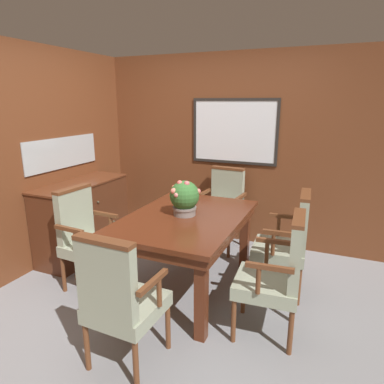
{
  "coord_description": "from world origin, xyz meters",
  "views": [
    {
      "loc": [
        1.41,
        -2.58,
        1.85
      ],
      "look_at": [
        0.12,
        0.42,
        0.98
      ],
      "focal_mm": 32.0,
      "sensor_mm": 36.0,
      "label": 1
    }
  ],
  "objects_px": {
    "chair_head_far": "(223,205)",
    "potted_plant": "(184,198)",
    "dining_table": "(186,226)",
    "chair_head_near": "(120,297)",
    "chair_right_near": "(278,272)",
    "chair_left_near": "(86,235)",
    "chair_right_far": "(288,240)",
    "sideboard_cabinet": "(84,218)"
  },
  "relations": [
    {
      "from": "dining_table",
      "to": "chair_head_near",
      "type": "distance_m",
      "value": 1.16
    },
    {
      "from": "chair_head_far",
      "to": "chair_right_near",
      "type": "distance_m",
      "value": 1.8
    },
    {
      "from": "chair_left_near",
      "to": "chair_right_far",
      "type": "bearing_deg",
      "value": -66.35
    },
    {
      "from": "chair_head_far",
      "to": "chair_head_near",
      "type": "relative_size",
      "value": 1.0
    },
    {
      "from": "potted_plant",
      "to": "chair_right_far",
      "type": "bearing_deg",
      "value": 18.31
    },
    {
      "from": "chair_head_far",
      "to": "chair_right_far",
      "type": "relative_size",
      "value": 1.0
    },
    {
      "from": "chair_right_far",
      "to": "chair_left_near",
      "type": "height_order",
      "value": "same"
    },
    {
      "from": "potted_plant",
      "to": "chair_head_far",
      "type": "bearing_deg",
      "value": 88.66
    },
    {
      "from": "potted_plant",
      "to": "sideboard_cabinet",
      "type": "distance_m",
      "value": 1.59
    },
    {
      "from": "chair_right_near",
      "to": "potted_plant",
      "type": "height_order",
      "value": "potted_plant"
    },
    {
      "from": "chair_right_far",
      "to": "chair_head_near",
      "type": "height_order",
      "value": "same"
    },
    {
      "from": "chair_right_near",
      "to": "chair_head_near",
      "type": "distance_m",
      "value": 1.22
    },
    {
      "from": "dining_table",
      "to": "chair_left_near",
      "type": "relative_size",
      "value": 1.48
    },
    {
      "from": "chair_right_near",
      "to": "chair_head_near",
      "type": "relative_size",
      "value": 1.0
    },
    {
      "from": "dining_table",
      "to": "chair_right_near",
      "type": "bearing_deg",
      "value": -20.88
    },
    {
      "from": "chair_right_near",
      "to": "chair_right_far",
      "type": "bearing_deg",
      "value": 177.34
    },
    {
      "from": "chair_left_near",
      "to": "sideboard_cabinet",
      "type": "xyz_separation_m",
      "value": [
        -0.56,
        0.61,
        -0.1
      ]
    },
    {
      "from": "chair_head_far",
      "to": "chair_head_near",
      "type": "distance_m",
      "value": 2.31
    },
    {
      "from": "chair_right_near",
      "to": "chair_head_far",
      "type": "bearing_deg",
      "value": -152.35
    },
    {
      "from": "chair_head_far",
      "to": "chair_left_near",
      "type": "distance_m",
      "value": 1.78
    },
    {
      "from": "chair_right_near",
      "to": "potted_plant",
      "type": "xyz_separation_m",
      "value": [
        -0.97,
        0.38,
        0.4
      ]
    },
    {
      "from": "chair_left_near",
      "to": "chair_head_near",
      "type": "bearing_deg",
      "value": -125.87
    },
    {
      "from": "chair_head_far",
      "to": "potted_plant",
      "type": "relative_size",
      "value": 2.95
    },
    {
      "from": "chair_head_near",
      "to": "dining_table",
      "type": "bearing_deg",
      "value": -87.22
    },
    {
      "from": "chair_head_far",
      "to": "chair_right_near",
      "type": "xyz_separation_m",
      "value": [
        0.95,
        -1.53,
        0.0
      ]
    },
    {
      "from": "chair_right_near",
      "to": "chair_right_far",
      "type": "relative_size",
      "value": 1.0
    },
    {
      "from": "potted_plant",
      "to": "sideboard_cabinet",
      "type": "relative_size",
      "value": 0.28
    },
    {
      "from": "chair_head_near",
      "to": "sideboard_cabinet",
      "type": "relative_size",
      "value": 0.82
    },
    {
      "from": "chair_right_far",
      "to": "potted_plant",
      "type": "height_order",
      "value": "potted_plant"
    },
    {
      "from": "chair_right_near",
      "to": "chair_left_near",
      "type": "xyz_separation_m",
      "value": [
        -1.9,
        0.02,
        0.0
      ]
    },
    {
      "from": "chair_head_far",
      "to": "potted_plant",
      "type": "height_order",
      "value": "potted_plant"
    },
    {
      "from": "chair_right_near",
      "to": "chair_right_far",
      "type": "xyz_separation_m",
      "value": [
        -0.02,
        0.7,
        0.0
      ]
    },
    {
      "from": "dining_table",
      "to": "sideboard_cabinet",
      "type": "distance_m",
      "value": 1.55
    },
    {
      "from": "chair_right_far",
      "to": "chair_left_near",
      "type": "relative_size",
      "value": 1.0
    },
    {
      "from": "dining_table",
      "to": "chair_head_near",
      "type": "height_order",
      "value": "chair_head_near"
    },
    {
      "from": "chair_left_near",
      "to": "sideboard_cabinet",
      "type": "height_order",
      "value": "chair_left_near"
    },
    {
      "from": "chair_left_near",
      "to": "potted_plant",
      "type": "relative_size",
      "value": 2.95
    },
    {
      "from": "chair_right_far",
      "to": "sideboard_cabinet",
      "type": "relative_size",
      "value": 0.82
    },
    {
      "from": "chair_right_near",
      "to": "chair_head_near",
      "type": "bearing_deg",
      "value": -54.13
    },
    {
      "from": "chair_head_far",
      "to": "potted_plant",
      "type": "xyz_separation_m",
      "value": [
        -0.03,
        -1.15,
        0.4
      ]
    },
    {
      "from": "chair_head_near",
      "to": "chair_right_near",
      "type": "bearing_deg",
      "value": -138.12
    },
    {
      "from": "chair_right_near",
      "to": "dining_table",
      "type": "bearing_deg",
      "value": -115.06
    }
  ]
}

